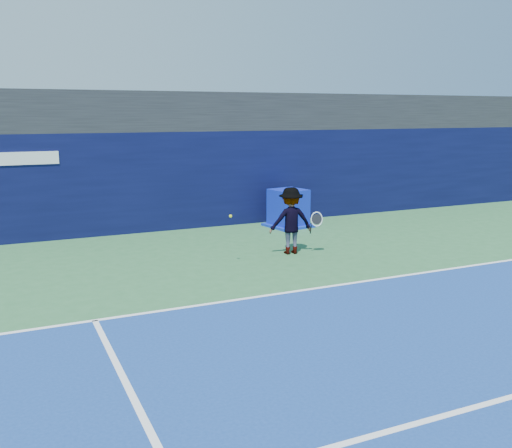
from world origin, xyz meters
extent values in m
plane|color=#2D6437|center=(0.00, 0.00, 0.00)|extent=(80.00, 80.00, 0.00)
cube|color=white|center=(0.00, 3.00, 0.01)|extent=(24.00, 0.10, 0.01)
cube|color=black|center=(0.00, 11.50, 3.60)|extent=(36.00, 3.00, 1.20)
cube|color=black|center=(0.00, 10.50, 1.50)|extent=(36.00, 1.00, 3.00)
cube|color=#0C1BA8|center=(1.98, 9.04, 0.60)|extent=(1.16, 1.16, 1.19)
cube|color=#0B24A7|center=(1.98, 9.04, 0.04)|extent=(1.45, 1.45, 0.08)
imported|color=white|center=(0.40, 5.90, 0.86)|extent=(1.20, 0.82, 1.72)
cylinder|color=black|center=(0.85, 5.65, 0.65)|extent=(0.08, 0.15, 0.27)
torus|color=white|center=(0.99, 5.60, 0.90)|extent=(0.32, 0.18, 0.31)
cylinder|color=black|center=(0.99, 5.60, 0.90)|extent=(0.26, 0.14, 0.26)
sphere|color=#CCD517|center=(-1.44, 5.45, 1.19)|extent=(0.07, 0.07, 0.07)
camera|label=1|loc=(-6.35, -6.75, 3.57)|focal=40.00mm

